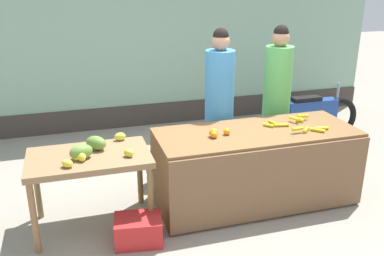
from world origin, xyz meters
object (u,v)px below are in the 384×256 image
object	(u,v)px
parked_motorcycle	(311,116)
produce_sack	(160,165)
vendor_woman_blue_shirt	(219,106)
produce_crate	(138,230)
vendor_woman_green_shirt	(276,99)

from	to	relation	value
parked_motorcycle	produce_sack	bearing A→B (deg)	-163.59
vendor_woman_blue_shirt	produce_sack	bearing A→B (deg)	179.74
vendor_woman_blue_shirt	produce_sack	xyz separation A→B (m)	(-0.74, 0.00, -0.68)
produce_crate	produce_sack	bearing A→B (deg)	67.54
produce_sack	parked_motorcycle	bearing A→B (deg)	16.41
vendor_woman_blue_shirt	vendor_woman_green_shirt	xyz separation A→B (m)	(0.78, 0.05, 0.00)
produce_crate	produce_sack	distance (m)	1.19
produce_sack	vendor_woman_blue_shirt	bearing A→B (deg)	-0.26
parked_motorcycle	produce_crate	bearing A→B (deg)	-148.10
parked_motorcycle	vendor_woman_green_shirt	bearing A→B (deg)	-144.45
vendor_woman_green_shirt	produce_sack	world-z (taller)	vendor_woman_green_shirt
vendor_woman_green_shirt	parked_motorcycle	distance (m)	1.29
parked_motorcycle	vendor_woman_blue_shirt	bearing A→B (deg)	-157.12
produce_sack	produce_crate	bearing A→B (deg)	-112.46
vendor_woman_blue_shirt	vendor_woman_green_shirt	distance (m)	0.78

